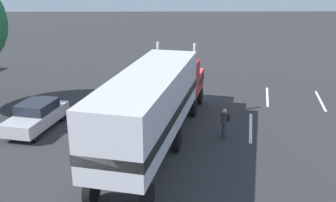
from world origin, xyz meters
The scene contains 7 objects.
ground_plane centered at (0.00, 0.00, 0.00)m, with size 120.00×120.00×0.00m, color #2D2D30.
lane_stripe_near centered at (-4.38, -3.50, 0.01)m, with size 4.40×0.16×0.01m, color silver.
lane_stripe_mid centered at (1.19, -5.90, 0.01)m, with size 4.40×0.16×0.01m, color silver.
lane_stripe_far centered at (0.24, -9.32, 0.01)m, with size 4.40×0.16×0.01m, color silver.
semi_truck centered at (-6.87, 1.86, 2.52)m, with size 14.33×5.95×4.50m.
person_bystander centered at (-5.75, -1.75, 0.89)m, with size 0.34×0.45×1.63m.
parked_car centered at (-4.43, 8.56, 0.81)m, with size 4.70×2.78×1.57m.
Camera 1 is at (-24.50, 1.50, 8.51)m, focal length 41.02 mm.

